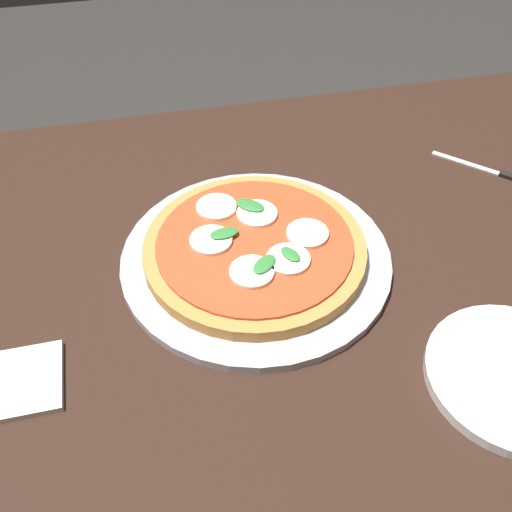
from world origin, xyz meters
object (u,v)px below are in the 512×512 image
(dining_table, at_px, (273,332))
(serving_tray, at_px, (256,258))
(napkin, at_px, (1,386))
(pizza, at_px, (255,247))
(knife, at_px, (504,175))

(dining_table, distance_m, serving_tray, 0.13)
(dining_table, xyz_separation_m, napkin, (-0.33, -0.10, 0.12))
(dining_table, bearing_deg, pizza, 123.52)
(pizza, bearing_deg, serving_tray, -62.63)
(pizza, height_order, knife, pizza)
(napkin, height_order, knife, napkin)
(serving_tray, distance_m, knife, 0.42)
(dining_table, height_order, knife, knife)
(dining_table, height_order, pizza, pizza)
(napkin, bearing_deg, pizza, 22.80)
(pizza, xyz_separation_m, napkin, (-0.31, -0.13, -0.02))
(dining_table, distance_m, knife, 0.43)
(pizza, relative_size, napkin, 2.21)
(pizza, height_order, napkin, pizza)
(dining_table, xyz_separation_m, pizza, (-0.02, 0.03, 0.14))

